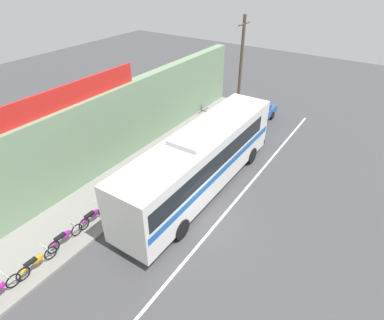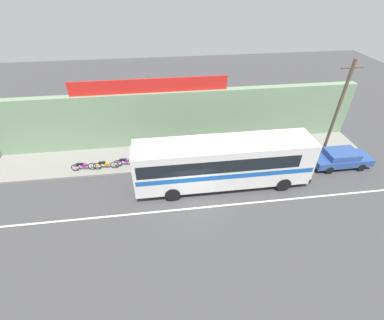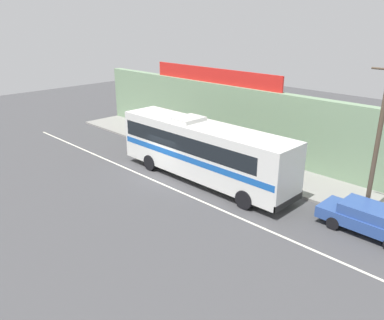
% 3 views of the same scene
% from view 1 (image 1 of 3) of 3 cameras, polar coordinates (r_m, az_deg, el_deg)
% --- Properties ---
extents(ground_plane, '(70.00, 70.00, 0.00)m').
position_cam_1_polar(ground_plane, '(16.21, 1.29, -11.01)').
color(ground_plane, '#444447').
extents(sidewalk_slab, '(30.00, 3.60, 0.14)m').
position_cam_1_polar(sidewalk_slab, '(18.77, -12.26, -4.51)').
color(sidewalk_slab, gray).
rests_on(sidewalk_slab, ground_plane).
extents(storefront_facade, '(30.00, 0.70, 4.80)m').
position_cam_1_polar(storefront_facade, '(18.95, -17.75, 3.40)').
color(storefront_facade, gray).
rests_on(storefront_facade, ground_plane).
extents(storefront_billboard, '(12.24, 0.12, 1.10)m').
position_cam_1_polar(storefront_billboard, '(16.55, -25.68, 8.76)').
color(storefront_billboard, red).
rests_on(storefront_billboard, storefront_facade).
extents(road_center_stripe, '(30.00, 0.14, 0.01)m').
position_cam_1_polar(road_center_stripe, '(15.92, 3.78, -12.08)').
color(road_center_stripe, silver).
rests_on(road_center_stripe, ground_plane).
extents(intercity_bus, '(12.14, 2.64, 3.78)m').
position_cam_1_polar(intercity_bus, '(16.97, 1.56, 0.15)').
color(intercity_bus, silver).
rests_on(intercity_bus, ground_plane).
extents(parked_car, '(4.53, 1.87, 1.37)m').
position_cam_1_polar(parked_car, '(25.72, 11.46, 8.12)').
color(parked_car, '#2D4C93').
rests_on(parked_car, ground_plane).
extents(utility_pole, '(1.60, 0.22, 7.77)m').
position_cam_1_polar(utility_pole, '(24.46, 8.70, 15.71)').
color(utility_pole, brown).
rests_on(utility_pole, sidewalk_slab).
extents(motorcycle_red, '(1.89, 0.56, 0.94)m').
position_cam_1_polar(motorcycle_red, '(15.79, -21.93, -12.69)').
color(motorcycle_red, black).
rests_on(motorcycle_red, sidewalk_slab).
extents(motorcycle_blue, '(1.90, 0.56, 0.94)m').
position_cam_1_polar(motorcycle_blue, '(15.23, -26.22, -16.08)').
color(motorcycle_blue, black).
rests_on(motorcycle_blue, sidewalk_slab).
extents(motorcycle_purple, '(1.83, 0.56, 0.94)m').
position_cam_1_polar(motorcycle_purple, '(16.44, -17.35, -9.46)').
color(motorcycle_purple, black).
rests_on(motorcycle_purple, sidewalk_slab).
extents(pedestrian_far_left, '(0.30, 0.48, 1.66)m').
position_cam_1_polar(pedestrian_far_left, '(17.83, -10.40, -2.35)').
color(pedestrian_far_left, brown).
rests_on(pedestrian_far_left, sidewalk_slab).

